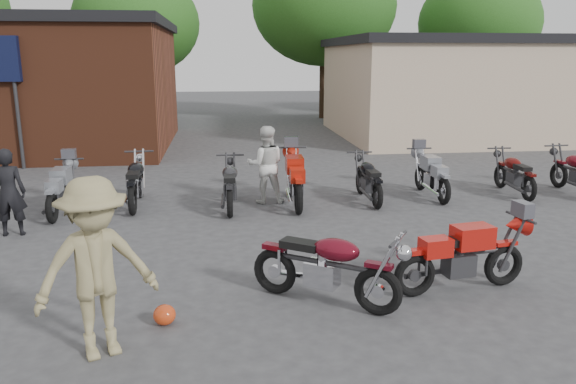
{
  "coord_description": "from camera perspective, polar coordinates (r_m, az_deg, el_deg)",
  "views": [
    {
      "loc": [
        -1.2,
        -6.31,
        3.07
      ],
      "look_at": [
        -0.13,
        2.56,
        0.9
      ],
      "focal_mm": 35.0,
      "sensor_mm": 36.0,
      "label": 1
    }
  ],
  "objects": [
    {
      "name": "vintage_motorcycle",
      "position": [
        7.07,
        4.02,
        -7.12
      ],
      "size": [
        1.98,
        1.63,
        1.13
      ],
      "primitive_type": null,
      "rotation": [
        0.0,
        0.0,
        -0.59
      ],
      "color": "#580B17",
      "rests_on": "ground"
    },
    {
      "name": "sportbike",
      "position": [
        7.82,
        17.44,
        -5.88
      ],
      "size": [
        1.93,
        0.9,
        1.08
      ],
      "primitive_type": null,
      "rotation": [
        0.0,
        0.0,
        0.16
      ],
      "color": "red",
      "rests_on": "ground"
    },
    {
      "name": "row_bike_5",
      "position": [
        12.23,
        8.18,
        1.51
      ],
      "size": [
        0.62,
        1.83,
        1.06
      ],
      "primitive_type": null,
      "rotation": [
        0.0,
        0.0,
        1.58
      ],
      "color": "black",
      "rests_on": "ground"
    },
    {
      "name": "row_bike_6",
      "position": [
        12.89,
        14.38,
        1.9
      ],
      "size": [
        0.64,
        1.87,
        1.08
      ],
      "primitive_type": null,
      "rotation": [
        0.0,
        0.0,
        1.58
      ],
      "color": "gray",
      "rests_on": "ground"
    },
    {
      "name": "person_dark",
      "position": [
        10.85,
        -26.52,
        -0.04
      ],
      "size": [
        0.6,
        0.43,
        1.55
      ],
      "primitive_type": "imported",
      "rotation": [
        0.0,
        0.0,
        3.26
      ],
      "color": "black",
      "rests_on": "ground"
    },
    {
      "name": "row_bike_3",
      "position": [
        11.58,
        -5.91,
        0.99
      ],
      "size": [
        0.68,
        1.9,
        1.09
      ],
      "primitive_type": null,
      "rotation": [
        0.0,
        0.0,
        1.54
      ],
      "color": "#27272A",
      "rests_on": "ground"
    },
    {
      "name": "stucco_building",
      "position": [
        23.45,
        17.81,
        9.77
      ],
      "size": [
        10.0,
        8.0,
        3.5
      ],
      "primitive_type": "cube",
      "color": "tan",
      "rests_on": "ground"
    },
    {
      "name": "ground",
      "position": [
        7.11,
        3.58,
        -11.93
      ],
      "size": [
        90.0,
        90.0,
        0.0
      ],
      "primitive_type": "plane",
      "color": "#373739"
    },
    {
      "name": "tree_1",
      "position": [
        28.57,
        -15.03,
        14.45
      ],
      "size": [
        5.92,
        5.92,
        7.4
      ],
      "primitive_type": null,
      "color": "#1F4913",
      "rests_on": "ground"
    },
    {
      "name": "row_bike_4",
      "position": [
        11.8,
        0.71,
        1.59
      ],
      "size": [
        0.77,
        2.12,
        1.21
      ],
      "primitive_type": null,
      "rotation": [
        0.0,
        0.0,
        1.53
      ],
      "color": "red",
      "rests_on": "ground"
    },
    {
      "name": "helmet",
      "position": [
        6.87,
        -12.43,
        -12.09
      ],
      "size": [
        0.28,
        0.28,
        0.24
      ],
      "primitive_type": "ellipsoid",
      "rotation": [
        0.0,
        0.0,
        -0.08
      ],
      "color": "#C33A14",
      "rests_on": "ground"
    },
    {
      "name": "tree_2",
      "position": [
        28.81,
        3.65,
        16.26
      ],
      "size": [
        7.04,
        7.04,
        8.8
      ],
      "primitive_type": null,
      "color": "#1F4913",
      "rests_on": "ground"
    },
    {
      "name": "person_light",
      "position": [
        11.93,
        -2.28,
        2.79
      ],
      "size": [
        0.82,
        0.64,
        1.65
      ],
      "primitive_type": "imported",
      "rotation": [
        0.0,
        0.0,
        3.12
      ],
      "color": "silver",
      "rests_on": "ground"
    },
    {
      "name": "person_tan",
      "position": [
        6.09,
        -18.91,
        -7.39
      ],
      "size": [
        1.42,
        1.16,
        1.92
      ],
      "primitive_type": "imported",
      "rotation": [
        0.0,
        0.0,
        0.42
      ],
      "color": "#93875B",
      "rests_on": "ground"
    },
    {
      "name": "row_bike_7",
      "position": [
        13.71,
        22.0,
        1.94
      ],
      "size": [
        0.64,
        1.82,
        1.05
      ],
      "primitive_type": null,
      "rotation": [
        0.0,
        0.0,
        1.55
      ],
      "color": "#520C0A",
      "rests_on": "ground"
    },
    {
      "name": "row_bike_2",
      "position": [
        12.14,
        -15.2,
        1.28
      ],
      "size": [
        0.71,
        1.98,
        1.14
      ],
      "primitive_type": null,
      "rotation": [
        0.0,
        0.0,
        1.6
      ],
      "color": "black",
      "rests_on": "ground"
    },
    {
      "name": "tree_3",
      "position": [
        31.24,
        18.69,
        14.28
      ],
      "size": [
        6.08,
        6.08,
        7.6
      ],
      "primitive_type": null,
      "color": "#1F4913",
      "rests_on": "ground"
    },
    {
      "name": "row_bike_1",
      "position": [
        12.02,
        -22.1,
        0.47
      ],
      "size": [
        0.63,
        1.87,
        1.08
      ],
      "primitive_type": null,
      "rotation": [
        0.0,
        0.0,
        1.58
      ],
      "color": "gray",
      "rests_on": "ground"
    }
  ]
}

